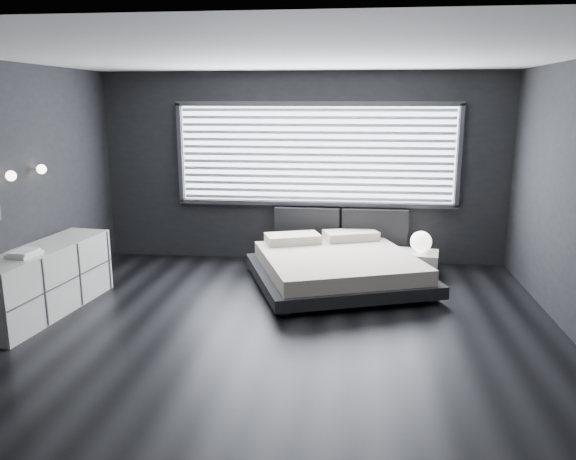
# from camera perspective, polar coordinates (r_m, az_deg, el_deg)

# --- Properties ---
(room) EXTENTS (6.04, 6.00, 2.80)m
(room) POSITION_cam_1_polar(r_m,az_deg,el_deg) (5.65, -0.99, 3.00)
(room) COLOR black
(room) RESTS_ON ground
(window) EXTENTS (4.14, 0.09, 1.52)m
(window) POSITION_cam_1_polar(r_m,az_deg,el_deg) (8.27, 2.87, 7.65)
(window) COLOR white
(window) RESTS_ON ground
(headboard) EXTENTS (1.96, 0.16, 0.52)m
(headboard) POSITION_cam_1_polar(r_m,az_deg,el_deg) (8.36, 5.36, 0.45)
(headboard) COLOR black
(headboard) RESTS_ON ground
(sconce_near) EXTENTS (0.18, 0.11, 0.11)m
(sconce_near) POSITION_cam_1_polar(r_m,az_deg,el_deg) (6.69, -26.34, 4.95)
(sconce_near) COLOR silver
(sconce_near) RESTS_ON ground
(sconce_far) EXTENTS (0.18, 0.11, 0.11)m
(sconce_far) POSITION_cam_1_polar(r_m,az_deg,el_deg) (7.19, -23.79, 5.68)
(sconce_far) COLOR silver
(sconce_far) RESTS_ON ground
(bed) EXTENTS (2.67, 2.61, 0.55)m
(bed) POSITION_cam_1_polar(r_m,az_deg,el_deg) (7.42, 5.01, -3.70)
(bed) COLOR black
(bed) RESTS_ON ground
(nightstand) EXTENTS (0.64, 0.56, 0.33)m
(nightstand) POSITION_cam_1_polar(r_m,az_deg,el_deg) (8.03, 12.95, -3.33)
(nightstand) COLOR beige
(nightstand) RESTS_ON ground
(orb_lamp) EXTENTS (0.29, 0.29, 0.29)m
(orb_lamp) POSITION_cam_1_polar(r_m,az_deg,el_deg) (7.97, 13.36, -1.17)
(orb_lamp) COLOR white
(orb_lamp) RESTS_ON nightstand
(dresser) EXTENTS (0.76, 1.98, 0.77)m
(dresser) POSITION_cam_1_polar(r_m,az_deg,el_deg) (6.98, -23.42, -4.70)
(dresser) COLOR beige
(dresser) RESTS_ON ground
(book_stack) EXTENTS (0.29, 0.35, 0.07)m
(book_stack) POSITION_cam_1_polar(r_m,az_deg,el_deg) (6.57, -25.21, -2.16)
(book_stack) COLOR white
(book_stack) RESTS_ON dresser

